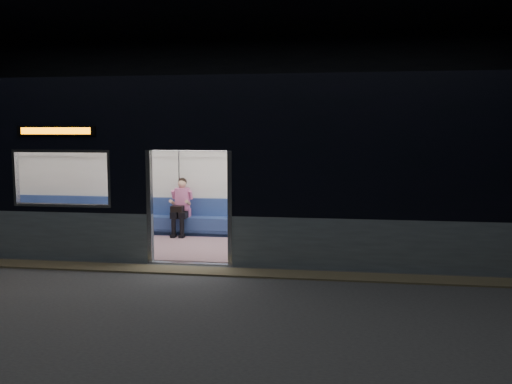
# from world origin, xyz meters

# --- Properties ---
(station_floor) EXTENTS (24.00, 14.00, 0.01)m
(station_floor) POSITION_xyz_m (0.00, 0.00, -0.01)
(station_floor) COLOR #47494C
(station_floor) RESTS_ON ground
(station_envelope) EXTENTS (24.00, 14.00, 5.00)m
(station_envelope) POSITION_xyz_m (0.00, 0.00, 3.66)
(station_envelope) COLOR black
(station_envelope) RESTS_ON station_floor
(tactile_strip) EXTENTS (22.80, 0.50, 0.03)m
(tactile_strip) POSITION_xyz_m (0.00, 0.55, 0.01)
(tactile_strip) COLOR #8C7F59
(tactile_strip) RESTS_ON station_floor
(metro_car) EXTENTS (18.00, 3.04, 3.35)m
(metro_car) POSITION_xyz_m (-0.00, 2.54, 1.85)
(metro_car) COLOR #91A3AD
(metro_car) RESTS_ON station_floor
(passenger) EXTENTS (0.36, 0.63, 1.29)m
(passenger) POSITION_xyz_m (-0.88, 3.55, 0.77)
(passenger) COLOR black
(passenger) RESTS_ON metro_car
(handbag) EXTENTS (0.31, 0.28, 0.13)m
(handbag) POSITION_xyz_m (-0.92, 3.34, 0.66)
(handbag) COLOR black
(handbag) RESTS_ON passenger
(transit_map) EXTENTS (1.10, 0.03, 0.71)m
(transit_map) POSITION_xyz_m (5.00, 3.85, 1.51)
(transit_map) COLOR white
(transit_map) RESTS_ON metro_car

